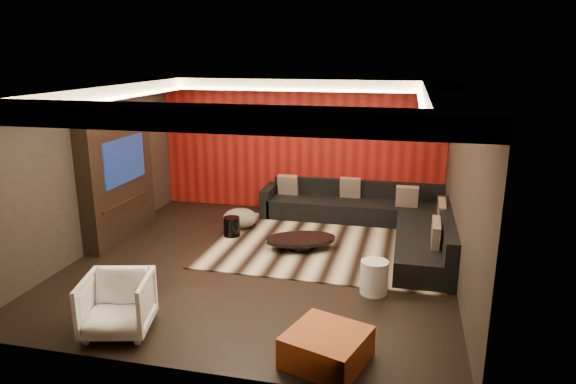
% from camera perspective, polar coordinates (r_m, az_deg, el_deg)
% --- Properties ---
extents(floor, '(6.00, 6.00, 0.02)m').
position_cam_1_polar(floor, '(8.44, -2.93, -7.89)').
color(floor, black).
rests_on(floor, ground).
extents(ceiling, '(6.00, 6.00, 0.02)m').
position_cam_1_polar(ceiling, '(7.77, -3.22, 11.58)').
color(ceiling, silver).
rests_on(ceiling, ground).
extents(wall_back, '(6.00, 0.02, 2.80)m').
position_cam_1_polar(wall_back, '(10.85, 1.33, 5.17)').
color(wall_back, black).
rests_on(wall_back, ground).
extents(wall_left, '(0.02, 6.00, 2.80)m').
position_cam_1_polar(wall_left, '(9.27, -21.27, 2.35)').
color(wall_left, black).
rests_on(wall_left, ground).
extents(wall_right, '(0.02, 6.00, 2.80)m').
position_cam_1_polar(wall_right, '(7.74, 18.88, 0.15)').
color(wall_right, black).
rests_on(wall_right, ground).
extents(red_feature_wall, '(5.98, 0.05, 2.78)m').
position_cam_1_polar(red_feature_wall, '(10.81, 1.29, 5.13)').
color(red_feature_wall, '#6B0C0A').
rests_on(red_feature_wall, ground).
extents(soffit_back, '(6.00, 0.60, 0.22)m').
position_cam_1_polar(soffit_back, '(10.40, 1.02, 11.89)').
color(soffit_back, silver).
rests_on(soffit_back, ground).
extents(soffit_front, '(6.00, 0.60, 0.22)m').
position_cam_1_polar(soffit_front, '(5.26, -11.49, 8.17)').
color(soffit_front, silver).
rests_on(soffit_front, ground).
extents(soffit_left, '(0.60, 4.80, 0.22)m').
position_cam_1_polar(soffit_left, '(8.92, -20.40, 10.37)').
color(soffit_left, silver).
rests_on(soffit_left, ground).
extents(soffit_right, '(0.60, 4.80, 0.22)m').
position_cam_1_polar(soffit_right, '(7.49, 17.36, 9.85)').
color(soffit_right, silver).
rests_on(soffit_right, ground).
extents(cove_back, '(4.80, 0.08, 0.04)m').
position_cam_1_polar(cove_back, '(10.07, 0.61, 11.27)').
color(cove_back, '#FFD899').
rests_on(cove_back, ground).
extents(cove_front, '(4.80, 0.08, 0.04)m').
position_cam_1_polar(cove_front, '(5.58, -10.00, 7.71)').
color(cove_front, '#FFD899').
rests_on(cove_front, ground).
extents(cove_left, '(0.08, 4.80, 0.04)m').
position_cam_1_polar(cove_left, '(8.74, -18.45, 9.87)').
color(cove_left, '#FFD899').
rests_on(cove_left, ground).
extents(cove_right, '(0.08, 4.80, 0.04)m').
position_cam_1_polar(cove_right, '(7.49, 14.68, 9.35)').
color(cove_right, '#FFD899').
rests_on(cove_right, ground).
extents(tv_surround, '(0.30, 2.00, 2.20)m').
position_cam_1_polar(tv_surround, '(9.74, -18.37, 1.39)').
color(tv_surround, black).
rests_on(tv_surround, ground).
extents(tv_screen, '(0.04, 1.30, 0.80)m').
position_cam_1_polar(tv_screen, '(9.58, -17.73, 3.38)').
color(tv_screen, black).
rests_on(tv_screen, ground).
extents(tv_shelf, '(0.04, 1.60, 0.04)m').
position_cam_1_polar(tv_shelf, '(9.76, -17.37, -0.93)').
color(tv_shelf, black).
rests_on(tv_shelf, ground).
extents(rug, '(4.05, 3.07, 0.02)m').
position_cam_1_polar(rug, '(9.12, 4.08, -5.96)').
color(rug, '#C3AD8F').
rests_on(rug, floor).
extents(coffee_table, '(1.57, 1.57, 0.20)m').
position_cam_1_polar(coffee_table, '(8.90, 1.41, -5.69)').
color(coffee_table, black).
rests_on(coffee_table, rug).
extents(drum_stool, '(0.39, 0.39, 0.36)m').
position_cam_1_polar(drum_stool, '(9.54, -6.27, -3.84)').
color(drum_stool, black).
rests_on(drum_stool, rug).
extents(striped_pouf, '(0.71, 0.71, 0.37)m').
position_cam_1_polar(striped_pouf, '(9.97, -5.36, -2.92)').
color(striped_pouf, '#B9AE8F').
rests_on(striped_pouf, rug).
extents(white_side_table, '(0.43, 0.43, 0.49)m').
position_cam_1_polar(white_side_table, '(7.43, 9.56, -9.33)').
color(white_side_table, silver).
rests_on(white_side_table, floor).
extents(orange_ottoman, '(1.03, 1.03, 0.36)m').
position_cam_1_polar(orange_ottoman, '(5.90, 4.31, -16.82)').
color(orange_ottoman, maroon).
rests_on(orange_ottoman, floor).
extents(armchair, '(0.95, 0.96, 0.73)m').
position_cam_1_polar(armchair, '(6.68, -18.45, -11.77)').
color(armchair, white).
rests_on(armchair, floor).
extents(sectional_sofa, '(3.65, 3.50, 0.75)m').
position_cam_1_polar(sectional_sofa, '(9.81, 9.89, -3.03)').
color(sectional_sofa, black).
rests_on(sectional_sofa, floor).
extents(throw_pillows, '(3.29, 2.82, 0.50)m').
position_cam_1_polar(throw_pillows, '(9.72, 10.06, -1.01)').
color(throw_pillows, '#C4A690').
rests_on(throw_pillows, sectional_sofa).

